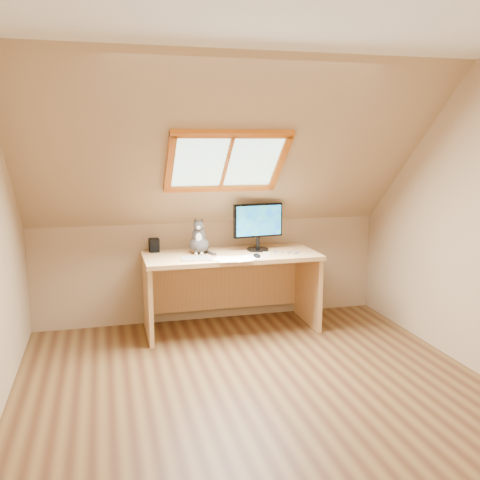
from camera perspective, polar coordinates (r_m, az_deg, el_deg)
name	(u,v)px	position (r m, az deg, el deg)	size (l,w,h in m)	color
ground	(260,394)	(4.00, 2.15, -16.05)	(3.50, 3.50, 0.00)	brown
room_shell	(266,197)	(3.52, 2.74, 4.63)	(3.52, 3.52, 2.41)	tan
desk	(229,275)	(5.17, -1.16, -3.74)	(1.64, 0.72, 0.75)	#E3B26B
monitor	(258,224)	(5.15, 1.95, 1.76)	(0.50, 0.21, 0.46)	black
cat	(199,240)	(5.05, -4.41, -0.05)	(0.23, 0.26, 0.35)	#46403D
desk_speaker	(154,245)	(5.18, -9.16, -0.55)	(0.09, 0.09, 0.13)	black
graphics_tablet	(197,259)	(4.82, -4.65, -1.98)	(0.26, 0.19, 0.01)	#B2B2B7
mouse	(257,256)	(4.87, 1.82, -1.68)	(0.06, 0.11, 0.04)	black
papers	(236,259)	(4.81, -0.46, -2.02)	(0.35, 0.30, 0.01)	white
cables	(277,253)	(5.06, 3.97, -1.41)	(0.51, 0.26, 0.01)	silver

